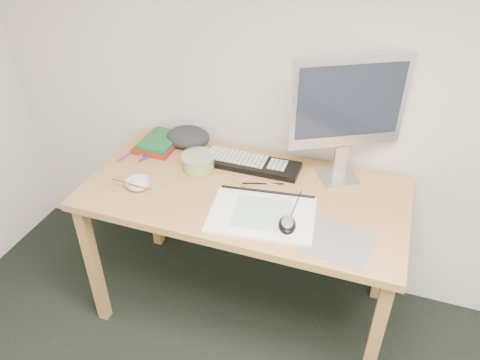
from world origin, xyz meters
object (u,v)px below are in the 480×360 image
at_px(keyboard, 251,164).
at_px(monitor, 348,106).
at_px(sketchpad, 262,214).
at_px(rice_bowl, 139,184).
at_px(desk, 244,205).

bearing_deg(keyboard, monitor, 5.74).
bearing_deg(monitor, sketchpad, -152.04).
distance_m(keyboard, rice_bowl, 0.53).
bearing_deg(desk, sketchpad, -48.75).
xyz_separation_m(desk, keyboard, (-0.03, 0.19, 0.10)).
bearing_deg(keyboard, sketchpad, -64.76).
xyz_separation_m(keyboard, rice_bowl, (-0.41, -0.33, 0.00)).
height_order(desk, monitor, monitor).
height_order(keyboard, rice_bowl, rice_bowl).
bearing_deg(desk, keyboard, 99.74).
distance_m(keyboard, monitor, 0.53).
distance_m(desk, rice_bowl, 0.48).
relative_size(monitor, rice_bowl, 5.12).
bearing_deg(monitor, desk, -176.73).
bearing_deg(keyboard, rice_bowl, -141.73).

